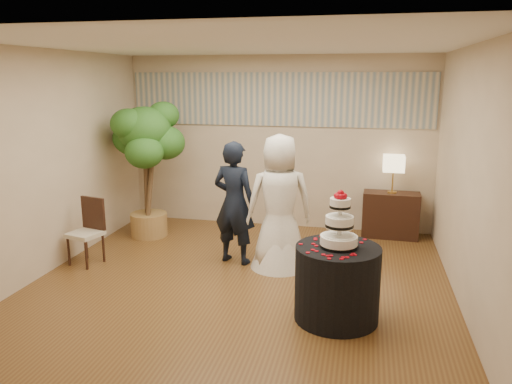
% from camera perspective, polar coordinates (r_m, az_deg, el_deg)
% --- Properties ---
extents(floor, '(5.00, 5.00, 0.00)m').
position_cam_1_polar(floor, '(6.21, -1.72, -10.26)').
color(floor, brown).
rests_on(floor, ground).
extents(ceiling, '(5.00, 5.00, 0.00)m').
position_cam_1_polar(ceiling, '(5.71, -1.92, 16.49)').
color(ceiling, white).
rests_on(ceiling, wall_back).
extents(wall_back, '(5.00, 0.06, 2.80)m').
position_cam_1_polar(wall_back, '(8.22, 2.49, 5.65)').
color(wall_back, '#C7B093').
rests_on(wall_back, ground).
extents(wall_front, '(5.00, 0.06, 2.80)m').
position_cam_1_polar(wall_front, '(3.50, -11.96, -4.82)').
color(wall_front, '#C7B093').
rests_on(wall_front, ground).
extents(wall_left, '(0.06, 5.00, 2.80)m').
position_cam_1_polar(wall_left, '(6.85, -22.57, 3.17)').
color(wall_left, '#C7B093').
rests_on(wall_left, ground).
extents(wall_right, '(0.06, 5.00, 2.80)m').
position_cam_1_polar(wall_right, '(5.73, 23.20, 1.36)').
color(wall_right, '#C7B093').
rests_on(wall_right, ground).
extents(mural_border, '(4.90, 0.02, 0.85)m').
position_cam_1_polar(mural_border, '(8.14, 2.51, 10.53)').
color(mural_border, '#9F9F93').
rests_on(mural_border, wall_back).
extents(groom, '(0.68, 0.53, 1.65)m').
position_cam_1_polar(groom, '(6.61, -2.48, -1.25)').
color(groom, black).
rests_on(groom, floor).
extents(bride, '(1.06, 0.99, 1.76)m').
position_cam_1_polar(bride, '(6.42, 2.70, -1.16)').
color(bride, white).
rests_on(bride, floor).
extents(cake_table, '(1.06, 1.06, 0.78)m').
position_cam_1_polar(cake_table, '(5.26, 9.25, -10.26)').
color(cake_table, black).
rests_on(cake_table, floor).
extents(wedding_cake, '(0.38, 0.38, 0.59)m').
position_cam_1_polar(wedding_cake, '(5.03, 9.53, -3.04)').
color(wedding_cake, white).
rests_on(wedding_cake, cake_table).
extents(console, '(0.86, 0.40, 0.71)m').
position_cam_1_polar(console, '(8.05, 15.12, -2.54)').
color(console, black).
rests_on(console, floor).
extents(table_lamp, '(0.32, 0.32, 0.58)m').
position_cam_1_polar(table_lamp, '(7.91, 15.40, 1.97)').
color(table_lamp, '#CBB586').
rests_on(table_lamp, console).
extents(ficus_tree, '(1.43, 1.43, 2.13)m').
position_cam_1_polar(ficus_tree, '(7.85, -12.43, 2.55)').
color(ficus_tree, '#2B601E').
rests_on(ficus_tree, floor).
extents(side_chair, '(0.50, 0.51, 0.88)m').
position_cam_1_polar(side_chair, '(7.02, -18.98, -4.36)').
color(side_chair, black).
rests_on(side_chair, floor).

